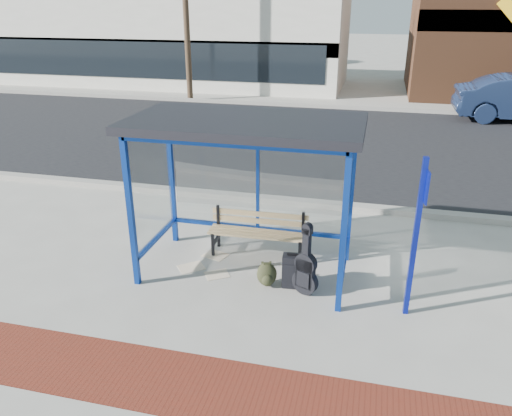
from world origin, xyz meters
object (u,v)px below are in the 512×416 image
(bench, at_px, (258,230))
(backpack, at_px, (267,275))
(suitcase, at_px, (293,271))
(guitar_bag, at_px, (306,270))

(bench, xyz_separation_m, backpack, (0.36, -0.95, -0.26))
(suitcase, relative_size, backpack, 1.56)
(bench, bearing_deg, guitar_bag, -49.42)
(bench, bearing_deg, backpack, -71.06)
(guitar_bag, xyz_separation_m, backpack, (-0.58, 0.09, -0.21))
(bench, bearing_deg, suitcase, -51.95)
(bench, distance_m, backpack, 1.05)
(guitar_bag, height_order, suitcase, guitar_bag)
(bench, height_order, suitcase, bench)
(guitar_bag, distance_m, suitcase, 0.28)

